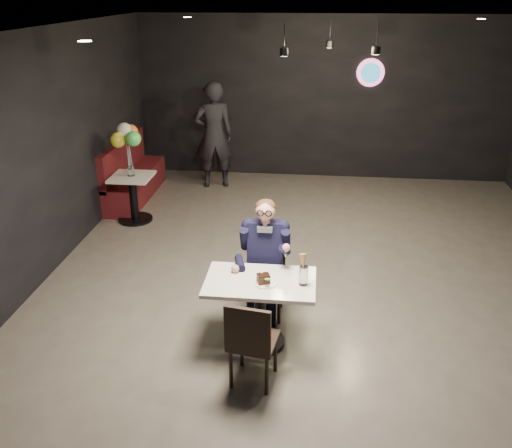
# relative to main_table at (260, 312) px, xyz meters

# --- Properties ---
(floor) EXTENTS (9.00, 9.00, 0.00)m
(floor) POSITION_rel_main_table_xyz_m (0.64, 1.10, -0.38)
(floor) COLOR #6E665B
(floor) RESTS_ON ground
(wall_sign) EXTENTS (0.50, 0.06, 0.50)m
(wall_sign) POSITION_rel_main_table_xyz_m (1.44, 5.57, 1.62)
(wall_sign) COLOR pink
(wall_sign) RESTS_ON floor
(pendant_lights) EXTENTS (1.40, 1.20, 0.36)m
(pendant_lights) POSITION_rel_main_table_xyz_m (0.64, 3.10, 2.51)
(pendant_lights) COLOR black
(pendant_lights) RESTS_ON floor
(main_table) EXTENTS (1.10, 0.70, 0.75)m
(main_table) POSITION_rel_main_table_xyz_m (0.00, 0.00, 0.00)
(main_table) COLOR white
(main_table) RESTS_ON floor
(chair_far) EXTENTS (0.42, 0.46, 0.92)m
(chair_far) POSITION_rel_main_table_xyz_m (0.00, 0.55, 0.09)
(chair_far) COLOR black
(chair_far) RESTS_ON floor
(chair_near) EXTENTS (0.49, 0.52, 0.92)m
(chair_near) POSITION_rel_main_table_xyz_m (0.00, -0.58, 0.09)
(chair_near) COLOR black
(chair_near) RESTS_ON floor
(seated_man) EXTENTS (0.60, 0.80, 1.44)m
(seated_man) POSITION_rel_main_table_xyz_m (0.00, 0.55, 0.34)
(seated_man) COLOR black
(seated_man) RESTS_ON floor
(dessert_plate) EXTENTS (0.23, 0.23, 0.01)m
(dessert_plate) POSITION_rel_main_table_xyz_m (0.06, -0.05, 0.38)
(dessert_plate) COLOR white
(dessert_plate) RESTS_ON main_table
(cake_slice) EXTENTS (0.14, 0.13, 0.08)m
(cake_slice) POSITION_rel_main_table_xyz_m (0.04, -0.06, 0.43)
(cake_slice) COLOR black
(cake_slice) RESTS_ON dessert_plate
(mint_leaf) EXTENTS (0.07, 0.04, 0.01)m
(mint_leaf) POSITION_rel_main_table_xyz_m (0.09, -0.13, 0.47)
(mint_leaf) COLOR green
(mint_leaf) RESTS_ON cake_slice
(sundae_glass) EXTENTS (0.09, 0.09, 0.20)m
(sundae_glass) POSITION_rel_main_table_xyz_m (0.43, -0.03, 0.47)
(sundae_glass) COLOR silver
(sundae_glass) RESTS_ON main_table
(wafer_cone) EXTENTS (0.09, 0.09, 0.14)m
(wafer_cone) POSITION_rel_main_table_xyz_m (0.42, -0.03, 0.63)
(wafer_cone) COLOR #B48B49
(wafer_cone) RESTS_ON sundae_glass
(booth_bench) EXTENTS (0.51, 2.04, 1.02)m
(booth_bench) POSITION_rel_main_table_xyz_m (-2.61, 4.02, 0.13)
(booth_bench) COLOR #4D1011
(booth_bench) RESTS_ON floor
(side_table) EXTENTS (0.62, 0.62, 0.77)m
(side_table) POSITION_rel_main_table_xyz_m (-2.31, 3.02, 0.01)
(side_table) COLOR white
(side_table) RESTS_ON floor
(balloon_vase) EXTENTS (0.10, 0.10, 0.15)m
(balloon_vase) POSITION_rel_main_table_xyz_m (-2.31, 3.02, 0.45)
(balloon_vase) COLOR silver
(balloon_vase) RESTS_ON side_table
(balloon_bunch) EXTENTS (0.42, 0.42, 0.70)m
(balloon_bunch) POSITION_rel_main_table_xyz_m (-2.31, 3.02, 0.87)
(balloon_bunch) COLOR yellow
(balloon_bunch) RESTS_ON balloon_vase
(passerby) EXTENTS (0.80, 0.63, 1.93)m
(passerby) POSITION_rel_main_table_xyz_m (-1.34, 4.79, 0.59)
(passerby) COLOR black
(passerby) RESTS_ON floor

